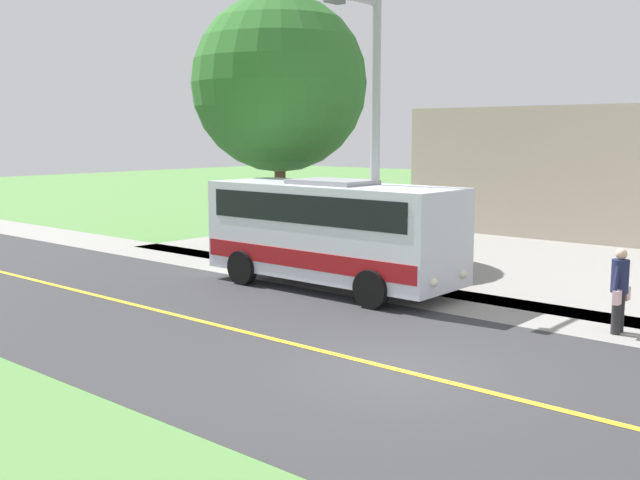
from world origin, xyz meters
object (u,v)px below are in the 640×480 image
shuttle_bus_front (332,229)px  tree_curbside (279,84)px  pedestrian_with_bags (620,288)px  street_light_pole (372,131)px

shuttle_bus_front → tree_curbside: size_ratio=0.84×
pedestrian_with_bags → street_light_pole: 6.92m
pedestrian_with_bags → tree_curbside: (-2.61, -11.74, 4.58)m
shuttle_bus_front → pedestrian_with_bags: 7.15m
shuttle_bus_front → tree_curbside: (-2.94, -4.62, 3.96)m
street_light_pole → tree_curbside: bearing=-114.6°
pedestrian_with_bags → tree_curbside: 12.87m
pedestrian_with_bags → street_light_pole: (-0.07, -6.19, 3.09)m
shuttle_bus_front → street_light_pole: size_ratio=0.96×
shuttle_bus_front → pedestrian_with_bags: shuttle_bus_front is taller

